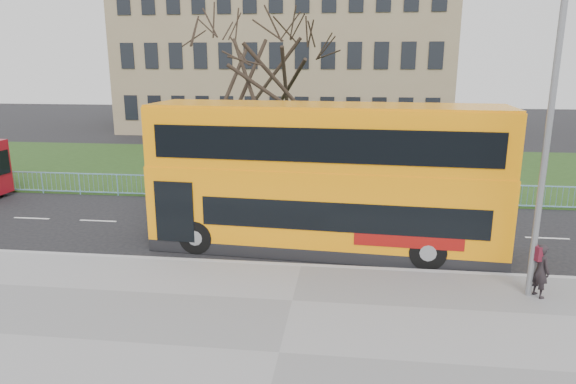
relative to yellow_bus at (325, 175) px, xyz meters
name	(u,v)px	position (x,y,z in m)	size (l,w,h in m)	color
ground	(305,251)	(-0.61, -0.39, -2.71)	(120.00, 120.00, 0.00)	black
pavement	(279,355)	(-0.61, -7.14, -2.65)	(80.00, 10.50, 0.12)	slate
kerb	(301,266)	(-0.61, -1.94, -2.64)	(80.00, 0.20, 0.14)	#99999C
grass_verge	(326,169)	(-0.61, 13.91, -2.67)	(80.00, 15.40, 0.08)	#1E3613
guard_railing	(318,191)	(-0.61, 6.21, -2.16)	(40.00, 0.12, 1.10)	#7CB8DD
bare_tree	(266,85)	(-3.61, 9.61, 2.60)	(7.32, 7.32, 10.46)	black
civic_building	(287,56)	(-5.61, 34.61, 4.29)	(30.00, 15.00, 14.00)	#877255
yellow_bus	(325,175)	(0.00, 0.00, 0.00)	(12.21, 3.63, 5.05)	orange
pedestrian	(541,271)	(6.19, -3.40, -1.82)	(0.56, 0.37, 1.54)	black
street_lamp	(544,129)	(5.84, -3.37, 2.09)	(1.81, 0.31, 8.53)	gray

